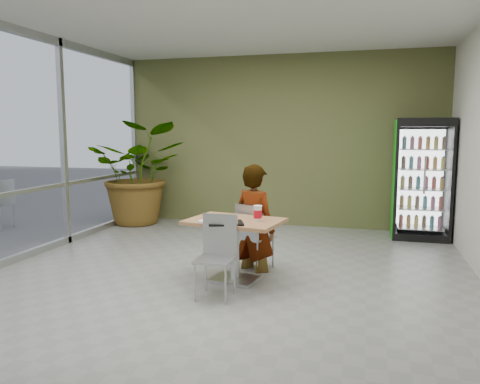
# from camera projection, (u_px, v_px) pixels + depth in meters

# --- Properties ---
(ground) EXTENTS (7.00, 7.00, 0.00)m
(ground) POSITION_uv_depth(u_px,v_px,m) (224.00, 280.00, 5.66)
(ground) COLOR gray
(ground) RESTS_ON ground
(room_envelope) EXTENTS (6.00, 7.00, 3.20)m
(room_envelope) POSITION_uv_depth(u_px,v_px,m) (223.00, 147.00, 5.45)
(room_envelope) COLOR beige
(room_envelope) RESTS_ON ground
(storefront_frame) EXTENTS (0.10, 7.00, 3.20)m
(storefront_frame) POSITION_uv_depth(u_px,v_px,m) (9.00, 145.00, 6.23)
(storefront_frame) COLOR #A8ABAD
(storefront_frame) RESTS_ON ground
(dining_table) EXTENTS (1.19, 0.92, 0.75)m
(dining_table) POSITION_uv_depth(u_px,v_px,m) (235.00, 237.00, 5.54)
(dining_table) COLOR #AD794A
(dining_table) RESTS_ON ground
(chair_far) EXTENTS (0.51, 0.51, 0.86)m
(chair_far) POSITION_uv_depth(u_px,v_px,m) (251.00, 231.00, 6.03)
(chair_far) COLOR #A8ABAD
(chair_far) RESTS_ON ground
(chair_near) EXTENTS (0.39, 0.40, 0.89)m
(chair_near) POSITION_uv_depth(u_px,v_px,m) (218.00, 249.00, 5.07)
(chair_near) COLOR #A8ABAD
(chair_near) RESTS_ON ground
(seated_woman) EXTENTS (0.73, 0.63, 1.67)m
(seated_woman) POSITION_uv_depth(u_px,v_px,m) (255.00, 228.00, 6.05)
(seated_woman) COLOR black
(seated_woman) RESTS_ON ground
(pizza_plate) EXTENTS (0.29, 0.26, 0.03)m
(pizza_plate) POSITION_uv_depth(u_px,v_px,m) (228.00, 216.00, 5.64)
(pizza_plate) COLOR white
(pizza_plate) RESTS_ON dining_table
(soda_cup) EXTENTS (0.10, 0.10, 0.18)m
(soda_cup) POSITION_uv_depth(u_px,v_px,m) (258.00, 213.00, 5.43)
(soda_cup) COLOR white
(soda_cup) RESTS_ON dining_table
(napkin_stack) EXTENTS (0.17, 0.17, 0.02)m
(napkin_stack) POSITION_uv_depth(u_px,v_px,m) (206.00, 221.00, 5.36)
(napkin_stack) COLOR white
(napkin_stack) RESTS_ON dining_table
(cafeteria_tray) EXTENTS (0.47, 0.41, 0.02)m
(cafeteria_tray) POSITION_uv_depth(u_px,v_px,m) (226.00, 223.00, 5.25)
(cafeteria_tray) COLOR black
(cafeteria_tray) RESTS_ON dining_table
(beverage_fridge) EXTENTS (0.91, 0.70, 2.00)m
(beverage_fridge) POSITION_uv_depth(u_px,v_px,m) (422.00, 179.00, 7.76)
(beverage_fridge) COLOR black
(beverage_fridge) RESTS_ON ground
(potted_plant) EXTENTS (2.18, 2.03, 1.97)m
(potted_plant) POSITION_uv_depth(u_px,v_px,m) (140.00, 173.00, 9.04)
(potted_plant) COLOR #2B692A
(potted_plant) RESTS_ON ground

